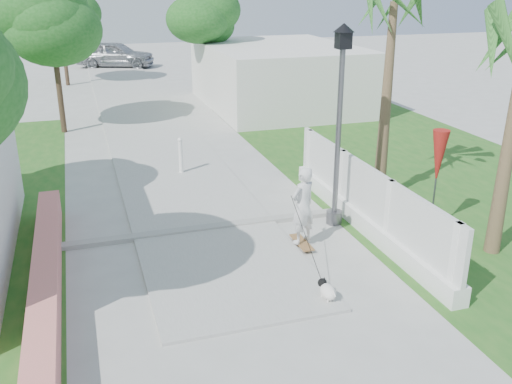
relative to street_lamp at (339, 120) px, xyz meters
name	(u,v)px	position (x,y,z in m)	size (l,w,h in m)	color
path_strip	(135,104)	(-2.90, 14.50, -2.40)	(3.20, 36.00, 0.06)	#B7B7B2
curb	(206,228)	(-2.90, 0.50, -2.38)	(6.50, 0.25, 0.10)	#999993
grass_right	(426,172)	(4.10, 2.50, -2.42)	(8.00, 20.00, 0.01)	#235E1D
pink_wall	(45,296)	(-6.20, -1.95, -2.11)	(0.45, 8.20, 0.80)	#E27374
lattice_fence	(365,207)	(0.50, -0.50, -1.88)	(0.35, 7.00, 1.50)	white
building_right	(278,76)	(3.10, 12.50, -1.13)	(6.00, 8.00, 2.60)	silver
street_lamp	(339,120)	(0.00, 0.00, 0.00)	(0.44, 0.44, 4.44)	#59595E
bollard	(181,155)	(-2.70, 4.50, -1.84)	(0.14, 0.14, 1.09)	white
patio_umbrella	(439,158)	(1.90, -1.00, -0.74)	(0.36, 0.36, 2.30)	#59595E
tree_path_left	(52,23)	(-5.88, 10.48, 1.39)	(3.40, 3.40, 5.23)	#4C3826
tree_path_right	(204,21)	(0.32, 14.48, 1.07)	(3.00, 3.00, 4.79)	#4C3826
tree_path_far	(60,9)	(-5.68, 20.48, 1.39)	(3.20, 3.20, 5.17)	#4C3826
palm_far	(393,16)	(1.70, 1.00, 2.06)	(1.80, 1.80, 5.30)	brown
skateboarder	(304,217)	(-1.28, -1.27, -1.59)	(0.73, 2.41, 1.75)	olive
dog	(327,290)	(-1.54, -3.03, -2.22)	(0.30, 0.55, 0.38)	white
parked_car	(116,54)	(-2.75, 26.16, -1.63)	(1.89, 4.69, 1.60)	#B4B6BD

